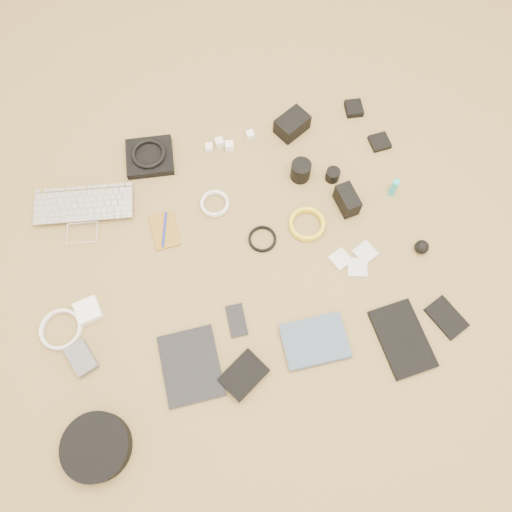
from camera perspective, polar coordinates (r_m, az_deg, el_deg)
name	(u,v)px	position (r m, az deg, el deg)	size (l,w,h in m)	color
laptop	(84,218)	(1.90, -19.09, 4.15)	(0.35, 0.25, 0.03)	silver
headphone_pouch	(150,157)	(1.96, -12.05, 11.01)	(0.17, 0.16, 0.03)	black
headphones	(148,154)	(1.94, -12.19, 11.38)	(0.13, 0.13, 0.02)	black
charger_a	(209,147)	(1.95, -5.38, 12.25)	(0.03, 0.03, 0.03)	white
charger_b	(219,142)	(1.96, -4.21, 12.84)	(0.03, 0.03, 0.03)	white
charger_c	(250,135)	(1.97, -0.67, 13.69)	(0.03, 0.03, 0.03)	white
charger_d	(229,146)	(1.95, -3.06, 12.46)	(0.03, 0.03, 0.03)	white
dslr_camera	(292,124)	(1.98, 4.14, 14.77)	(0.12, 0.08, 0.07)	black
lens_pouch	(354,108)	(2.08, 11.12, 16.23)	(0.06, 0.07, 0.03)	black
notebook_olive	(165,230)	(1.81, -10.39, 2.89)	(0.09, 0.14, 0.01)	olive
pen_blue	(164,230)	(1.80, -10.43, 3.00)	(0.01, 0.01, 0.14)	#13259F
cable_white_a	(215,204)	(1.83, -4.72, 5.90)	(0.11, 0.11, 0.01)	white
lens_a	(301,171)	(1.86, 5.14, 9.69)	(0.07, 0.07, 0.08)	black
lens_b	(333,175)	(1.89, 8.76, 9.15)	(0.05, 0.05, 0.05)	black
card_reader	(380,142)	(2.02, 13.94, 12.53)	(0.07, 0.07, 0.02)	black
power_brick	(88,311)	(1.76, -18.62, -5.97)	(0.08, 0.08, 0.03)	white
cable_white_b	(61,330)	(1.78, -21.35, -7.85)	(0.14, 0.14, 0.01)	white
cable_black	(262,239)	(1.77, 0.73, 1.91)	(0.10, 0.10, 0.01)	black
cable_yellow	(307,225)	(1.80, 5.83, 3.55)	(0.13, 0.13, 0.01)	yellow
flash	(347,200)	(1.83, 10.37, 6.30)	(0.06, 0.11, 0.08)	black
lens_cleaner	(394,188)	(1.89, 15.48, 7.55)	(0.02, 0.02, 0.08)	#1BB1B5
battery_charger	(82,358)	(1.73, -19.30, -10.99)	(0.07, 0.10, 0.03)	#57575C
tablet	(191,366)	(1.65, -7.46, -12.33)	(0.18, 0.24, 0.01)	black
phone	(237,320)	(1.67, -2.23, -7.37)	(0.06, 0.11, 0.01)	black
filter_case_left	(341,259)	(1.76, 9.64, -0.34)	(0.06, 0.06, 0.01)	silver
filter_case_mid	(357,267)	(1.76, 11.50, -1.29)	(0.07, 0.07, 0.01)	silver
filter_case_right	(365,253)	(1.79, 12.37, 0.39)	(0.07, 0.07, 0.01)	silver
air_blower	(422,247)	(1.83, 18.41, 0.98)	(0.05, 0.05, 0.05)	black
headphone_case	(96,447)	(1.67, -17.78, -20.06)	(0.20, 0.20, 0.06)	black
drive_case	(244,375)	(1.63, -1.43, -13.45)	(0.14, 0.10, 0.03)	black
paperback	(321,365)	(1.65, 7.47, -12.20)	(0.16, 0.21, 0.02)	#3B4E65
notebook_black_a	(402,339)	(1.72, 16.39, -9.06)	(0.15, 0.24, 0.02)	black
notebook_black_b	(446,317)	(1.79, 20.93, -6.58)	(0.09, 0.13, 0.01)	black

